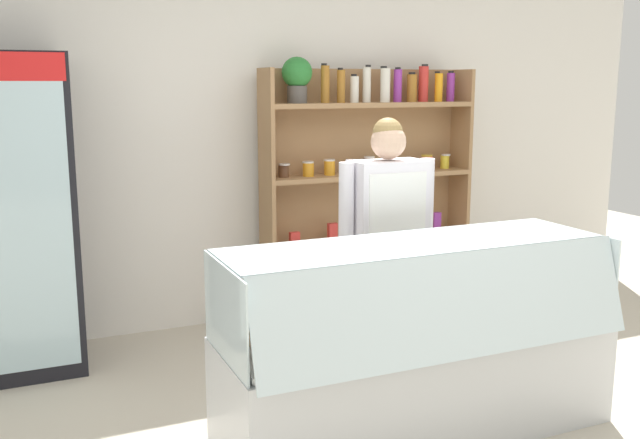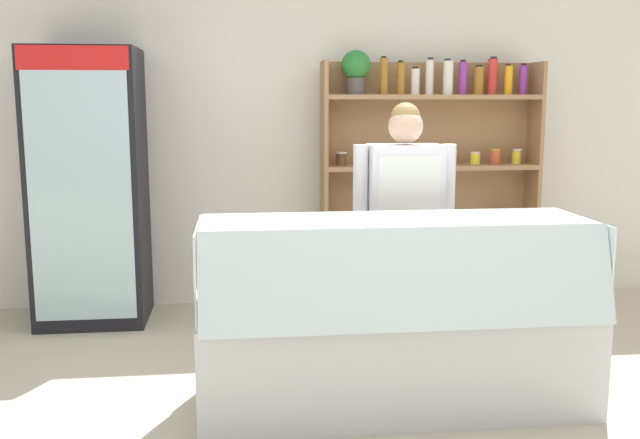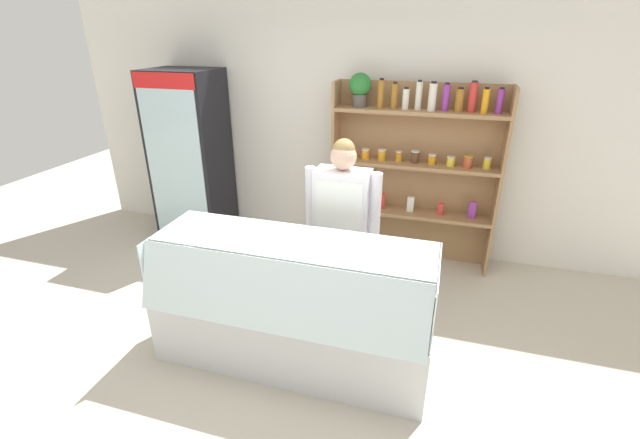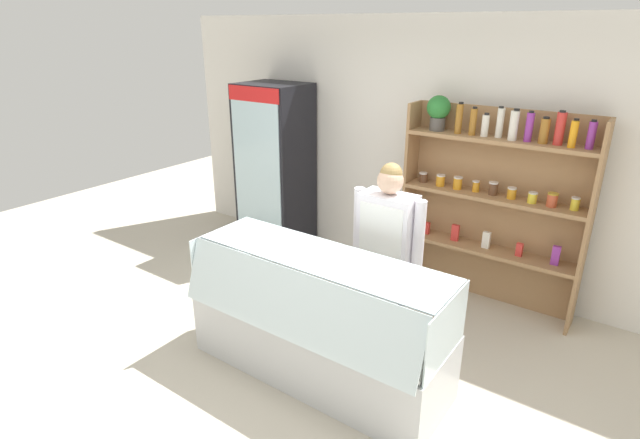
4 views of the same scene
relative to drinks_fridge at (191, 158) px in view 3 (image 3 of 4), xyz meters
The scene contains 6 objects.
ground_plane 2.84m from the drinks_fridge, 44.19° to the right, with size 12.00×12.00×0.00m, color beige.
back_wall 1.98m from the drinks_fridge, 12.28° to the left, with size 6.80×0.10×2.70m, color white.
drinks_fridge is the anchor object (origin of this frame).
shelving_unit 2.52m from the drinks_fridge, ahead, with size 1.69×0.29×1.98m.
deli_display_case 2.64m from the drinks_fridge, 42.87° to the right, with size 2.04×0.76×1.01m.
shop_clerk 2.33m from the drinks_fridge, 26.78° to the right, with size 0.63×0.25×1.60m.
Camera 3 is at (0.92, -2.36, 2.38)m, focal length 24.00 mm.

